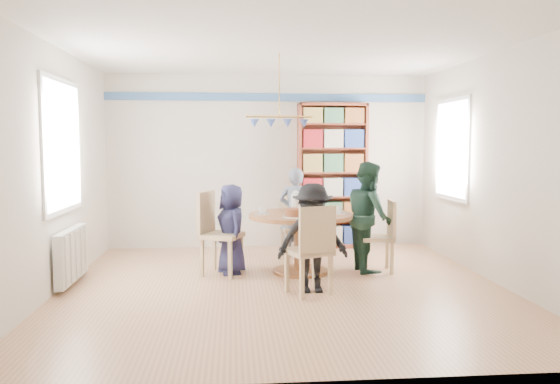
{
  "coord_description": "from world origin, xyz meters",
  "views": [
    {
      "loc": [
        -0.56,
        -6.07,
        1.62
      ],
      "look_at": [
        0.0,
        0.4,
        1.05
      ],
      "focal_mm": 35.0,
      "sensor_mm": 36.0,
      "label": 1
    }
  ],
  "objects": [
    {
      "name": "tableware",
      "position": [
        0.26,
        0.7,
        0.82
      ],
      "size": [
        1.16,
        1.16,
        0.31
      ],
      "color": "white",
      "rests_on": "dining_table"
    },
    {
      "name": "chair_far",
      "position": [
        0.32,
        1.7,
        0.48
      ],
      "size": [
        0.43,
        0.43,
        0.88
      ],
      "color": "tan",
      "rests_on": "ground"
    },
    {
      "name": "dining_table",
      "position": [
        0.28,
        0.67,
        0.56
      ],
      "size": [
        1.3,
        1.3,
        0.75
      ],
      "color": "brown",
      "rests_on": "ground"
    },
    {
      "name": "person_near",
      "position": [
        0.3,
        -0.24,
        0.6
      ],
      "size": [
        0.79,
        0.47,
        1.2
      ],
      "primitive_type": "imported",
      "rotation": [
        0.0,
        0.0,
        0.04
      ],
      "color": "black",
      "rests_on": "ground"
    },
    {
      "name": "bookshelf",
      "position": [
        0.98,
        2.34,
        1.11
      ],
      "size": [
        1.07,
        0.32,
        2.25
      ],
      "color": "brown",
      "rests_on": "ground"
    },
    {
      "name": "room_shell",
      "position": [
        -0.26,
        0.87,
        1.65
      ],
      "size": [
        5.0,
        5.0,
        5.0
      ],
      "color": "white",
      "rests_on": "ground"
    },
    {
      "name": "radiator",
      "position": [
        -2.42,
        0.3,
        0.35
      ],
      "size": [
        0.12,
        1.0,
        0.6
      ],
      "color": "silver",
      "rests_on": "ground"
    },
    {
      "name": "person_far",
      "position": [
        0.32,
        1.55,
        0.65
      ],
      "size": [
        0.54,
        0.44,
        1.29
      ],
      "primitive_type": "imported",
      "rotation": [
        0.0,
        0.0,
        2.84
      ],
      "color": "gray",
      "rests_on": "ground"
    },
    {
      "name": "chair_right",
      "position": [
        1.34,
        0.65,
        0.5
      ],
      "size": [
        0.44,
        0.44,
        0.91
      ],
      "color": "tan",
      "rests_on": "ground"
    },
    {
      "name": "person_left",
      "position": [
        -0.58,
        0.72,
        0.56
      ],
      "size": [
        0.51,
        0.63,
        1.12
      ],
      "primitive_type": "imported",
      "rotation": [
        0.0,
        0.0,
        -1.25
      ],
      "color": "#1B1C3C",
      "rests_on": "ground"
    },
    {
      "name": "ground",
      "position": [
        0.0,
        0.0,
        0.0
      ],
      "size": [
        5.0,
        5.0,
        0.0
      ],
      "primitive_type": "plane",
      "color": "tan"
    },
    {
      "name": "person_right",
      "position": [
        1.17,
        0.7,
        0.7
      ],
      "size": [
        0.57,
        0.71,
        1.4
      ],
      "primitive_type": "imported",
      "rotation": [
        0.0,
        0.0,
        1.62
      ],
      "color": "#172F24",
      "rests_on": "ground"
    },
    {
      "name": "chair_near",
      "position": [
        0.28,
        -0.37,
        0.53
      ],
      "size": [
        0.55,
        0.55,
        0.97
      ],
      "color": "tan",
      "rests_on": "ground"
    },
    {
      "name": "chair_left",
      "position": [
        -0.78,
        0.69,
        0.57
      ],
      "size": [
        0.6,
        0.6,
        1.04
      ],
      "color": "tan",
      "rests_on": "ground"
    }
  ]
}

